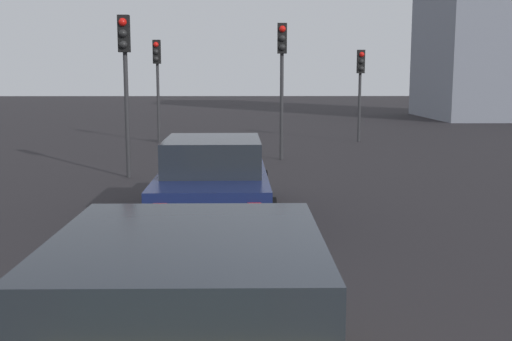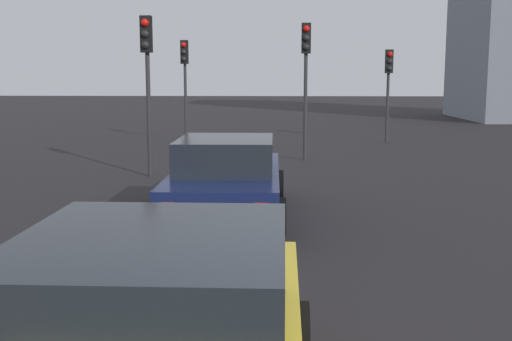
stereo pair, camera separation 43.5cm
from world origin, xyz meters
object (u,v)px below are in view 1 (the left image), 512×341
at_px(traffic_light_far_right, 157,69).
at_px(traffic_light_far_left, 361,76).
at_px(traffic_light_near_right, 282,62).
at_px(car_navy_right_lead, 213,179).
at_px(traffic_light_near_left, 125,62).

bearing_deg(traffic_light_far_right, traffic_light_far_left, 96.08).
bearing_deg(traffic_light_far_left, traffic_light_near_right, -36.32).
distance_m(car_navy_right_lead, traffic_light_far_right, 13.56).
distance_m(traffic_light_near_right, traffic_light_far_left, 6.38).
height_order(traffic_light_near_right, traffic_light_far_right, traffic_light_near_right).
height_order(car_navy_right_lead, traffic_light_far_left, traffic_light_far_left).
distance_m(traffic_light_near_left, traffic_light_near_right, 5.33).
height_order(car_navy_right_lead, traffic_light_near_left, traffic_light_near_left).
relative_size(traffic_light_near_right, traffic_light_far_left, 1.16).
bearing_deg(traffic_light_near_right, traffic_light_near_left, -49.95).
relative_size(car_navy_right_lead, traffic_light_near_left, 1.19).
xyz_separation_m(car_navy_right_lead, traffic_light_near_right, (7.93, -1.68, 2.26)).
bearing_deg(traffic_light_near_left, car_navy_right_lead, 29.04).
relative_size(traffic_light_near_right, traffic_light_far_right, 1.05).
xyz_separation_m(traffic_light_near_right, traffic_light_far_left, (5.40, -3.38, -0.39)).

